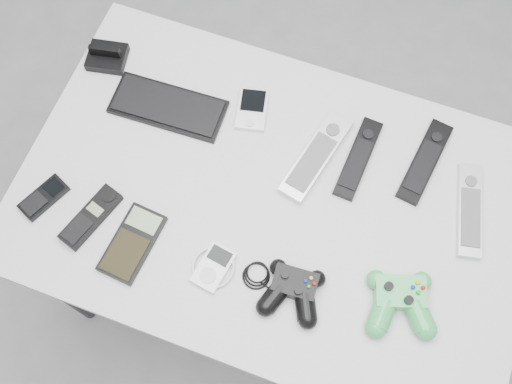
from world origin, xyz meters
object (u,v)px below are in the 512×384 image
(desk, at_px, (274,210))
(pda, at_px, (252,109))
(mp3_player, at_px, (213,267))
(remote_black_a, at_px, (358,158))
(remote_silver_b, at_px, (470,210))
(controller_black, at_px, (293,289))
(mobile_phone, at_px, (44,197))
(controller_green, at_px, (400,300))
(remote_silver_a, at_px, (317,155))
(cordless_handset, at_px, (91,217))
(remote_black_b, at_px, (425,161))
(calculator, at_px, (132,243))
(pda_keyboard, at_px, (168,107))

(desk, distance_m, pda, 0.23)
(pda, relative_size, mp3_player, 1.09)
(remote_black_a, relative_size, mp3_player, 2.09)
(remote_silver_b, relative_size, controller_black, 0.99)
(pda, xyz_separation_m, mobile_phone, (-0.34, -0.35, 0.00))
(mp3_player, bearing_deg, controller_green, 18.88)
(desk, bearing_deg, remote_black_a, 47.19)
(remote_silver_a, relative_size, controller_green, 1.55)
(cordless_handset, xyz_separation_m, controller_black, (0.44, 0.00, 0.01))
(remote_black_a, relative_size, remote_black_b, 0.96)
(remote_black_a, height_order, remote_black_b, same)
(mp3_player, distance_m, controller_black, 0.17)
(pda, distance_m, remote_black_b, 0.39)
(remote_black_a, xyz_separation_m, cordless_handset, (-0.48, -0.32, 0.00))
(desk, distance_m, cordless_handset, 0.39)
(remote_black_a, height_order, calculator, remote_black_a)
(controller_black, bearing_deg, remote_black_b, 60.61)
(remote_black_a, bearing_deg, remote_silver_b, -4.14)
(remote_silver_a, xyz_separation_m, mp3_player, (-0.12, -0.30, -0.00))
(desk, relative_size, controller_black, 5.17)
(remote_silver_a, relative_size, mobile_phone, 2.18)
(remote_black_a, distance_m, mp3_player, 0.39)
(remote_black_b, bearing_deg, cordless_handset, -141.23)
(mobile_phone, bearing_deg, desk, 43.75)
(desk, xyz_separation_m, pda_keyboard, (-0.30, 0.12, 0.07))
(remote_silver_a, distance_m, cordless_handset, 0.49)
(remote_silver_b, xyz_separation_m, controller_green, (-0.09, -0.23, 0.01))
(pda, bearing_deg, remote_black_b, -11.67)
(pda_keyboard, relative_size, pda, 2.51)
(mobile_phone, distance_m, mp3_player, 0.39)
(remote_silver_a, distance_m, remote_black_b, 0.23)
(cordless_handset, height_order, controller_green, controller_green)
(remote_silver_a, bearing_deg, remote_silver_b, 11.30)
(remote_black_a, bearing_deg, pda, 176.21)
(mobile_phone, bearing_deg, remote_silver_a, 53.35)
(desk, height_order, mobile_phone, mobile_phone)
(pda, bearing_deg, controller_green, -48.80)
(desk, xyz_separation_m, cordless_handset, (-0.34, -0.17, 0.07))
(calculator, xyz_separation_m, controller_green, (0.54, 0.07, 0.02))
(mobile_phone, xyz_separation_m, controller_green, (0.75, 0.05, 0.01))
(mp3_player, bearing_deg, controller_black, 12.82)
(controller_green, bearing_deg, desk, 140.28)
(pda, relative_size, remote_black_b, 0.50)
(pda, bearing_deg, cordless_handset, -135.36)
(pda, distance_m, cordless_handset, 0.42)
(remote_black_a, distance_m, calculator, 0.51)
(mp3_player, bearing_deg, calculator, -167.39)
(pda_keyboard, bearing_deg, controller_black, -39.13)
(mp3_player, bearing_deg, pda_keyboard, 136.21)
(pda, bearing_deg, remote_silver_b, -20.56)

